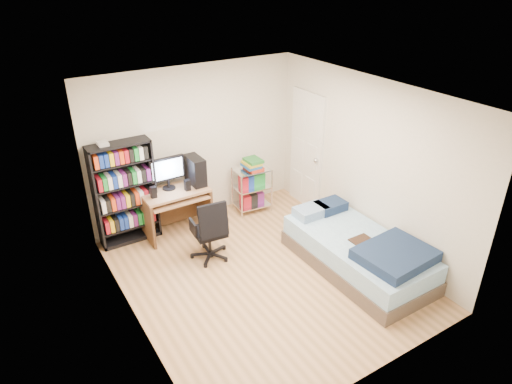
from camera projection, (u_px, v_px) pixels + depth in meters
room at (264, 194)px, 5.69m from camera, size 3.58×4.08×2.58m
media_shelf at (125, 192)px, 6.69m from camera, size 0.89×0.30×1.65m
computer_desk at (180, 192)px, 7.00m from camera, size 1.00×0.58×1.25m
office_chair at (211, 240)px, 6.48m from camera, size 0.62×0.62×0.95m
wire_cart at (252, 177)px, 7.60m from camera, size 0.62×0.47×0.95m
bed at (359, 252)px, 6.27m from camera, size 1.07×2.14×0.61m
door at (307, 151)px, 7.63m from camera, size 0.12×0.80×2.00m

